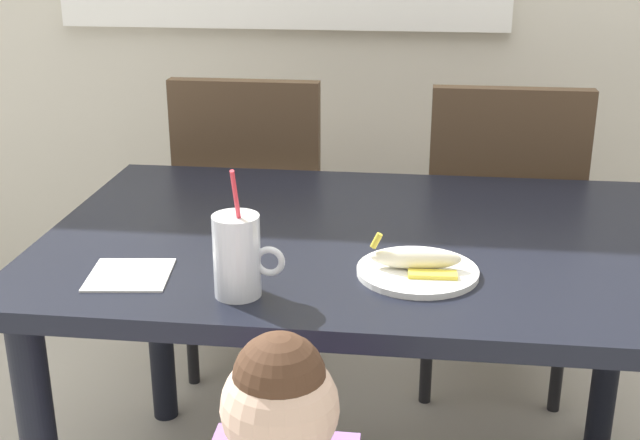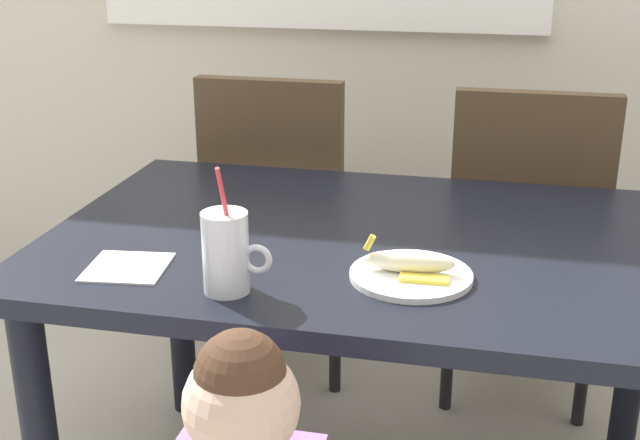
# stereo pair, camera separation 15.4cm
# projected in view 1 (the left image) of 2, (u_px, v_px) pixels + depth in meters

# --- Properties ---
(dining_table) EXTENTS (1.39, 0.90, 0.74)m
(dining_table) POSITION_uv_depth(u_px,v_px,m) (372.00, 277.00, 1.79)
(dining_table) COLOR black
(dining_table) RESTS_ON ground
(dining_chair_left) EXTENTS (0.44, 0.44, 0.96)m
(dining_chair_left) POSITION_uv_depth(u_px,v_px,m) (256.00, 211.00, 2.49)
(dining_chair_left) COLOR #4C3826
(dining_chair_left) RESTS_ON ground
(dining_chair_right) EXTENTS (0.44, 0.45, 0.96)m
(dining_chair_right) POSITION_uv_depth(u_px,v_px,m) (499.00, 224.00, 2.38)
(dining_chair_right) COLOR #4C3826
(dining_chair_right) RESTS_ON ground
(milk_cup) EXTENTS (0.13, 0.09, 0.25)m
(milk_cup) POSITION_uv_depth(u_px,v_px,m) (238.00, 260.00, 1.45)
(milk_cup) COLOR silver
(milk_cup) RESTS_ON dining_table
(snack_plate) EXTENTS (0.23, 0.23, 0.01)m
(snack_plate) POSITION_uv_depth(u_px,v_px,m) (418.00, 272.00, 1.55)
(snack_plate) COLOR white
(snack_plate) RESTS_ON dining_table
(peeled_banana) EXTENTS (0.17, 0.11, 0.07)m
(peeled_banana) POSITION_uv_depth(u_px,v_px,m) (417.00, 259.00, 1.55)
(peeled_banana) COLOR #F4EAC6
(peeled_banana) RESTS_ON snack_plate
(paper_napkin) EXTENTS (0.17, 0.17, 0.00)m
(paper_napkin) POSITION_uv_depth(u_px,v_px,m) (130.00, 275.00, 1.55)
(paper_napkin) COLOR white
(paper_napkin) RESTS_ON dining_table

